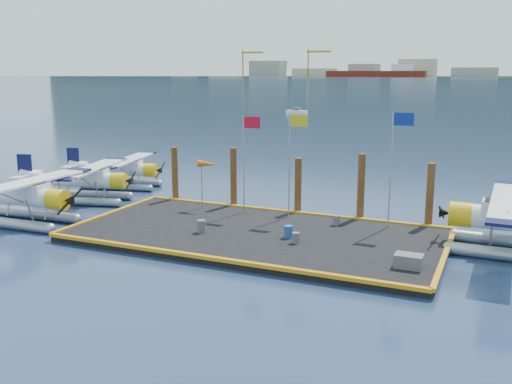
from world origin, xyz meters
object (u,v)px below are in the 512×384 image
(flagpole_red, at_px, (247,149))
(piling_1, at_px, (234,179))
(seaplane_b, at_px, (87,182))
(piling_3, at_px, (361,189))
(piling_0, at_px, (175,176))
(drum_3, at_px, (201,226))
(seaplane_a, at_px, (24,199))
(flagpole_blue, at_px, (395,153))
(flagpole_yellow, at_px, (293,150))
(windsock, at_px, (208,165))
(drum_1, at_px, (296,238))
(seaplane_c, at_px, (125,171))
(drum_2, at_px, (288,232))
(crate, at_px, (409,261))
(piling_4, at_px, (430,198))
(piling_2, at_px, (298,188))
(drum_4, at_px, (336,220))

(flagpole_red, bearing_deg, piling_1, 136.85)
(seaplane_b, xyz_separation_m, piling_3, (19.01, 1.94, 0.70))
(piling_0, bearing_deg, drum_3, -49.23)
(seaplane_a, bearing_deg, flagpole_blue, 105.25)
(flagpole_yellow, height_order, windsock, flagpole_yellow)
(flagpole_blue, bearing_deg, drum_1, -129.06)
(drum_3, height_order, flagpole_yellow, flagpole_yellow)
(seaplane_c, height_order, drum_2, seaplane_c)
(windsock, bearing_deg, crate, -24.94)
(seaplane_a, xyz_separation_m, piling_4, (22.51, 8.23, 0.44))
(seaplane_a, distance_m, drum_1, 16.84)
(piling_3, relative_size, piling_4, 1.07)
(crate, bearing_deg, piling_3, 117.59)
(seaplane_b, bearing_deg, windsock, 77.43)
(flagpole_yellow, relative_size, flagpole_blue, 0.95)
(piling_2, bearing_deg, piling_1, 180.00)
(crate, distance_m, piling_1, 15.02)
(flagpole_red, bearing_deg, seaplane_b, -178.43)
(seaplane_a, distance_m, drum_4, 18.68)
(seaplane_b, bearing_deg, drum_3, 53.34)
(drum_4, bearing_deg, seaplane_a, -161.39)
(piling_3, bearing_deg, flagpole_blue, -36.07)
(drum_3, xyz_separation_m, crate, (11.37, -1.25, -0.03))
(flagpole_yellow, xyz_separation_m, piling_1, (-4.70, 1.60, -2.41))
(piling_3, distance_m, piling_4, 4.00)
(seaplane_a, xyz_separation_m, piling_2, (14.51, 8.23, 0.34))
(seaplane_b, relative_size, crate, 7.51)
(drum_1, height_order, piling_2, piling_2)
(flagpole_red, relative_size, piling_4, 1.50)
(piling_0, xyz_separation_m, piling_4, (17.00, 0.00, 0.00))
(drum_2, distance_m, flagpole_blue, 7.38)
(drum_1, xyz_separation_m, drum_2, (-0.69, 0.78, 0.05))
(seaplane_a, xyz_separation_m, piling_3, (18.51, 8.23, 0.59))
(piling_0, distance_m, piling_3, 13.00)
(drum_3, bearing_deg, seaplane_a, -172.40)
(seaplane_a, bearing_deg, piling_0, 143.70)
(piling_1, bearing_deg, flagpole_red, -43.15)
(flagpole_yellow, xyz_separation_m, piling_2, (-0.20, 1.60, -2.61))
(windsock, relative_size, piling_3, 0.73)
(drum_2, bearing_deg, piling_0, 151.49)
(piling_0, bearing_deg, crate, -24.90)
(seaplane_a, height_order, drum_3, seaplane_a)
(piling_3, bearing_deg, drum_2, -113.40)
(flagpole_red, height_order, flagpole_blue, flagpole_blue)
(flagpole_yellow, relative_size, windsock, 1.99)
(piling_2, height_order, piling_3, piling_3)
(drum_1, bearing_deg, drum_2, 131.46)
(seaplane_b, distance_m, crate, 23.95)
(drum_1, xyz_separation_m, piling_3, (1.78, 6.50, 1.47))
(drum_1, bearing_deg, seaplane_a, -174.11)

